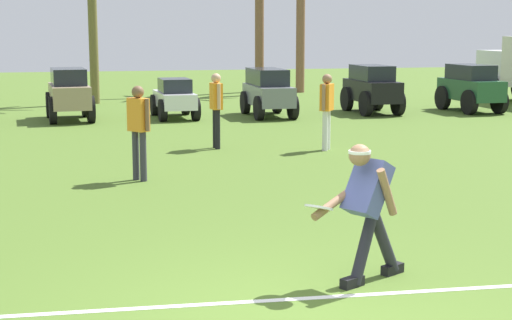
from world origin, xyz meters
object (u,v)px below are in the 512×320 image
Objects in this scene: parked_car_slot_d at (174,98)px; parked_car_slot_g at (471,87)px; teammate_deep at (327,105)px; parked_car_slot_c at (69,93)px; teammate_near_sideline at (216,103)px; frisbee_thrower at (368,205)px; parked_car_slot_e at (268,91)px; frisbee_in_flight at (319,207)px; parked_car_slot_f at (372,88)px; teammate_midfield at (139,124)px.

parked_car_slot_g is at bearing -1.66° from parked_car_slot_d.
teammate_deep reaches higher than parked_car_slot_d.
teammate_near_sideline is at bearing -62.81° from parked_car_slot_c.
frisbee_thrower is 0.62× the size of parked_car_slot_d.
parked_car_slot_e is 1.01× the size of parked_car_slot_g.
teammate_deep is at bearing 74.82° from frisbee_thrower.
teammate_deep is 0.64× the size of parked_car_slot_c.
parked_car_slot_f is (6.22, 14.74, -0.06)m from frisbee_in_flight.
frisbee_thrower is at bearing -121.22° from parked_car_slot_g.
teammate_near_sideline is 5.77m from parked_car_slot_d.
parked_car_slot_d is 0.93× the size of parked_car_slot_e.
teammate_near_sideline reaches higher than parked_car_slot_g.
parked_car_slot_g is (6.21, -0.11, 0.02)m from parked_car_slot_e.
teammate_midfield is (-1.83, -3.15, 0.00)m from teammate_near_sideline.
parked_car_slot_f is (7.47, 8.91, -0.20)m from teammate_midfield.
frisbee_in_flight is 9.00m from teammate_near_sideline.
parked_car_slot_c is (-3.02, 5.87, -0.20)m from teammate_near_sideline.
parked_car_slot_f is (5.71, 14.68, -0.05)m from frisbee_thrower.
teammate_deep is (2.74, 8.24, 0.14)m from frisbee_in_flight.
teammate_deep is (2.22, 8.18, 0.15)m from frisbee_thrower.
teammate_near_sideline is 8.07m from parked_car_slot_f.
frisbee_in_flight is 0.25× the size of teammate_midfield.
teammate_midfield reaches higher than frisbee_thrower.
teammate_midfield is at bearing 102.12° from frisbee_in_flight.
parked_car_slot_f reaches higher than frisbee_in_flight.
frisbee_thrower is 0.58× the size of parked_car_slot_e.
frisbee_thrower is 0.52m from frisbee_in_flight.
parked_car_slot_d reaches higher than frisbee_in_flight.
parked_car_slot_e is (3.04, 14.58, -0.08)m from frisbee_in_flight.
teammate_near_sideline is 6.13m from parked_car_slot_e.
parked_car_slot_d is 5.82m from parked_car_slot_f.
parked_car_slot_e is at bearing 78.22° from frisbee_in_flight.
teammate_deep is at bearing -18.86° from teammate_near_sideline.
teammate_deep is at bearing -92.76° from parked_car_slot_e.
parked_car_slot_c reaches higher than frisbee_in_flight.
teammate_midfield reaches higher than parked_car_slot_d.
teammate_midfield is (-1.77, 5.77, 0.15)m from frisbee_thrower.
teammate_near_sideline and teammate_deep have the same top height.
frisbee_in_flight is 14.74m from parked_car_slot_d.
teammate_near_sideline is 1.00× the size of teammate_deep.
frisbee_thrower is 14.74m from parked_car_slot_e.
parked_car_slot_e is (0.31, 6.34, -0.22)m from teammate_deep.
parked_car_slot_g is (8.74, 14.42, -0.05)m from frisbee_thrower.
frisbee_thrower is 15.75m from parked_car_slot_f.
frisbee_in_flight is 15.05m from parked_car_slot_c.
teammate_midfield is 0.64× the size of parked_car_slot_c.
teammate_near_sideline reaches higher than parked_car_slot_f.
parked_car_slot_d is at bearing 109.73° from teammate_deep.
parked_car_slot_d is at bearing -179.92° from parked_car_slot_f.
parked_car_slot_d is at bearing 178.34° from parked_car_slot_g.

